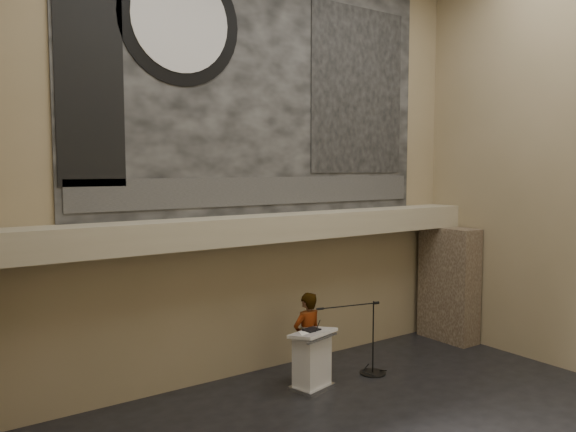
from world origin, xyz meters
TOP-DOWN VIEW (x-y plane):
  - wall_back at (0.00, 4.00)m, footprint 10.00×0.02m
  - wall_left at (-5.00, 0.00)m, footprint 0.02×8.00m
  - soffit at (0.00, 3.60)m, footprint 10.00×0.80m
  - sprinkler_left at (-1.60, 3.55)m, footprint 0.04×0.04m
  - sprinkler_right at (1.90, 3.55)m, footprint 0.04×0.04m
  - banner at (0.00, 3.97)m, footprint 8.00×0.05m
  - banner_text_strip at (0.00, 3.93)m, footprint 7.76×0.02m
  - banner_clock_rim at (-1.80, 3.93)m, footprint 2.30×0.02m
  - banner_clock_face at (-1.80, 3.91)m, footprint 1.84×0.02m
  - banner_building_print at (2.40, 3.93)m, footprint 2.60×0.02m
  - banner_brick_print at (-3.40, 3.93)m, footprint 1.10×0.02m
  - stone_pier at (4.65, 3.15)m, footprint 0.60×1.40m
  - lectern at (0.12, 2.59)m, footprint 0.92×0.74m
  - binder at (0.13, 2.62)m, footprint 0.31×0.26m
  - papers at (-0.06, 2.53)m, footprint 0.32×0.37m
  - speaker_person at (0.25, 2.92)m, footprint 0.66×0.46m
  - mic_stand at (1.55, 2.53)m, footprint 1.47×0.54m

SIDE VIEW (x-z plane):
  - mic_stand at x=1.55m, z-range -0.52..0.96m
  - lectern at x=0.12m, z-range -0.02..1.12m
  - speaker_person at x=0.25m, z-range 0.00..1.75m
  - papers at x=-0.06m, z-range 1.10..1.10m
  - binder at x=0.13m, z-range 1.10..1.14m
  - stone_pier at x=4.65m, z-range 0.00..2.70m
  - sprinkler_left at x=-1.60m, z-range 2.64..2.70m
  - sprinkler_right at x=1.90m, z-range 2.64..2.70m
  - soffit at x=0.00m, z-range 2.70..3.20m
  - banner_text_strip at x=0.00m, z-range 3.38..3.93m
  - wall_back at x=0.00m, z-range 0.00..8.50m
  - wall_left at x=-5.00m, z-range 0.00..8.50m
  - banner_brick_print at x=-3.40m, z-range 3.80..7.00m
  - banner at x=0.00m, z-range 3.20..8.20m
  - banner_building_print at x=2.40m, z-range 4.00..7.60m
  - banner_clock_rim at x=-1.80m, z-range 5.55..7.85m
  - banner_clock_face at x=-1.80m, z-range 5.78..7.62m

